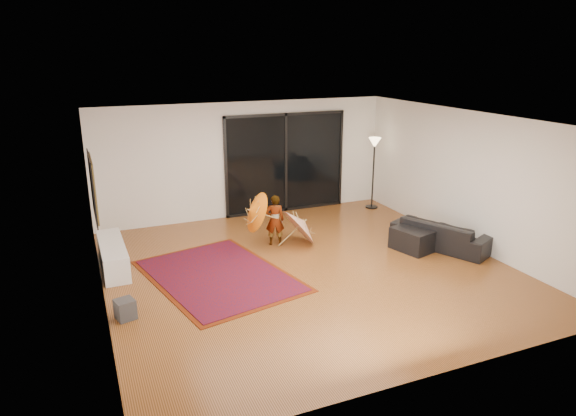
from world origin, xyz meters
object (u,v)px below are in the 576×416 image
sofa (442,233)px  child (275,220)px  ottoman (416,238)px  media_console (113,255)px

sofa → child: size_ratio=1.86×
sofa → child: (-3.05, 1.42, 0.24)m
ottoman → child: (-2.51, 1.31, 0.31)m
sofa → ottoman: bearing=53.8°
media_console → sofa: bearing=-14.1°
sofa → media_console: bearing=51.7°
media_console → sofa: sofa is taller
ottoman → child: child is taller
ottoman → child: 2.84m
sofa → ottoman: 0.56m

